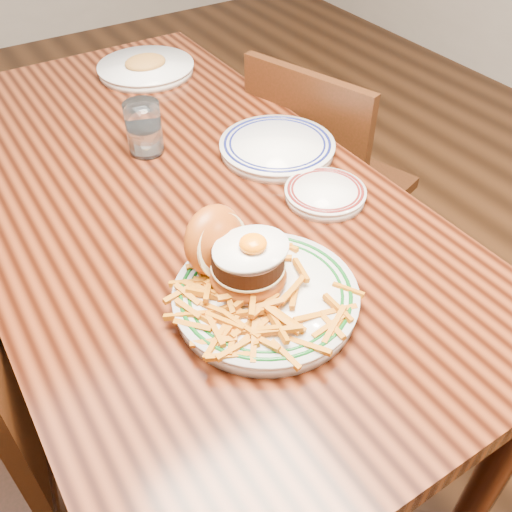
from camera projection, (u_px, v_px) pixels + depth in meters
floor at (195, 387)px, 1.76m from camera, size 6.00×6.00×0.00m
table at (174, 218)px, 1.31m from camera, size 0.85×1.60×0.75m
chair_right at (322, 184)px, 1.77m from camera, size 0.50×0.50×0.86m
main_plate at (257, 282)px, 0.97m from camera, size 0.32×0.34×0.15m
side_plate at (325, 193)px, 1.21m from camera, size 0.17×0.18×0.03m
rear_plate at (277, 146)px, 1.35m from camera, size 0.27×0.27×0.03m
water_glass at (144, 131)px, 1.32m from camera, size 0.08×0.08×0.12m
far_plate at (146, 67)px, 1.67m from camera, size 0.28×0.28×0.05m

